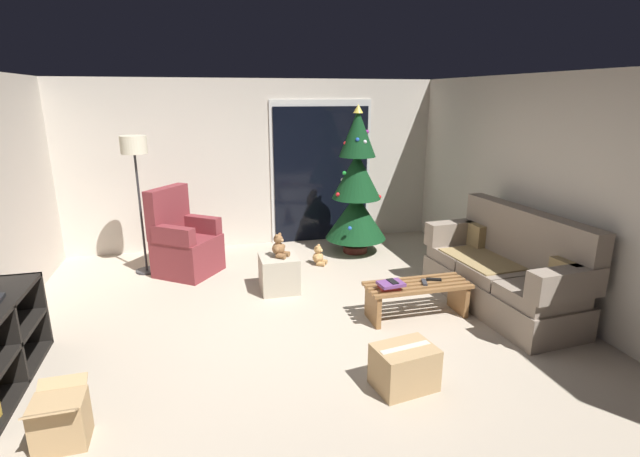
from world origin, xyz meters
name	(u,v)px	position (x,y,z in m)	size (l,w,h in m)	color
ground_plane	(299,332)	(0.00, 0.00, 0.00)	(7.00, 7.00, 0.00)	#B2A38E
wall_back	(256,164)	(0.00, 3.06, 1.25)	(5.72, 0.12, 2.50)	beige
wall_right	(560,194)	(2.86, 0.00, 1.25)	(0.12, 6.00, 2.50)	beige
patio_door_frame	(321,172)	(1.01, 2.99, 1.10)	(1.60, 0.02, 2.20)	silver
patio_door_glass	(321,175)	(1.01, 2.97, 1.05)	(1.50, 0.02, 2.10)	black
couch	(505,272)	(2.32, 0.03, 0.40)	(0.91, 1.99, 1.08)	gray
coffee_table	(417,294)	(1.28, 0.03, 0.25)	(1.10, 0.40, 0.38)	olive
remote_graphite	(424,282)	(1.35, 0.02, 0.39)	(0.04, 0.16, 0.02)	#333338
remote_black	(434,279)	(1.48, 0.07, 0.39)	(0.04, 0.16, 0.02)	black
book_stack	(390,285)	(0.94, -0.03, 0.42)	(0.27, 0.21, 0.08)	#A32D28
cell_phone	(393,281)	(0.97, -0.03, 0.46)	(0.07, 0.14, 0.01)	black
christmas_tree	(356,190)	(1.34, 2.22, 0.94)	(0.89, 0.89, 2.14)	#4C1E19
armchair	(184,244)	(-1.10, 1.97, 0.40)	(0.96, 0.96, 1.13)	maroon
floor_lamp	(135,158)	(-1.61, 2.14, 1.51)	(0.32, 0.32, 1.78)	#2D2D30
ottoman	(279,274)	(-0.01, 1.08, 0.21)	(0.44, 0.44, 0.43)	#B2A893
teddy_bear_chestnut	(279,247)	(0.00, 1.08, 0.55)	(0.22, 0.21, 0.29)	brown
teddy_bear_honey_by_tree	(319,256)	(0.67, 1.83, 0.12)	(0.22, 0.21, 0.29)	tan
cardboard_box_taped_mid_floor	(404,367)	(0.63, -1.09, 0.18)	(0.52, 0.42, 0.36)	tan
cardboard_box_open_near_shelf	(61,421)	(-1.85, -1.12, 0.18)	(0.34, 0.45, 0.39)	tan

